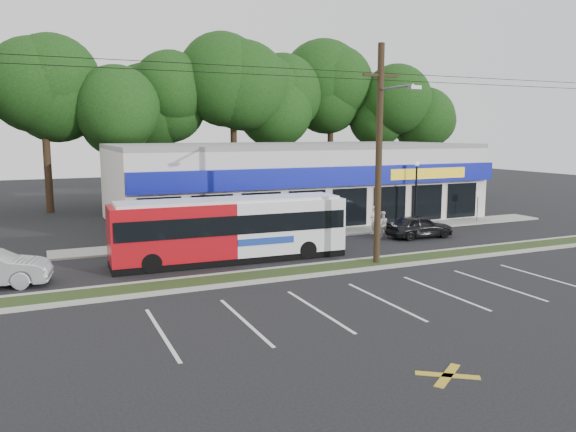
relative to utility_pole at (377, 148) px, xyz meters
The scene contains 14 objects.
ground 6.18m from the utility_pole, 161.89° to the right, with size 120.00×120.00×0.00m, color black.
grass_strip 6.06m from the utility_pole, behind, with size 40.00×1.60×0.12m, color #233515.
curb_south 6.10m from the utility_pole, 164.67° to the right, with size 40.00×0.25×0.14m, color #9E9E93.
curb_north 6.12m from the utility_pole, 161.93° to the left, with size 40.00×0.25×0.14m, color #9E9E93.
sidewalk 9.93m from the utility_pole, 74.97° to the left, with size 32.00×2.20×0.10m, color #9E9E93.
strip_mall 15.47m from the utility_pole, 79.90° to the left, with size 25.00×12.55×5.30m.
utility_pole is the anchor object (origin of this frame).
lamp_post 11.67m from the utility_pole, 43.95° to the left, with size 0.30×0.30×4.25m.
sign_post 15.71m from the utility_pole, 30.15° to the left, with size 0.45×0.10×2.23m.
tree_line 25.28m from the utility_pole, 87.33° to the left, with size 46.76×6.76×11.83m.
metrobus 7.79m from the utility_pole, 148.24° to the left, with size 11.24×2.72×3.01m.
car_dark 9.10m from the utility_pole, 37.72° to the left, with size 1.58×3.94×1.34m, color black.
pedestrian_a 9.40m from the utility_pole, 57.58° to the left, with size 0.62×0.41×1.70m, color white.
pedestrian_b 8.44m from the utility_pole, 53.62° to the left, with size 0.75×0.59×1.55m, color silver.
Camera 1 is at (-11.17, -20.62, 6.09)m, focal length 35.00 mm.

